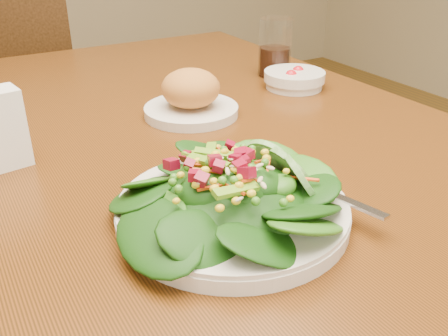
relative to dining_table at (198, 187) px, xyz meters
The scene contains 6 objects.
dining_table is the anchor object (origin of this frame).
chair_far 1.14m from the dining_table, 96.76° to the left, with size 0.50×0.50×0.93m.
salad_plate 0.29m from the dining_table, 106.36° to the right, with size 0.28×0.28×0.08m.
bread_plate 0.16m from the dining_table, 68.51° to the left, with size 0.17×0.17×0.09m.
tomato_bowl 0.34m from the dining_table, 21.89° to the left, with size 0.13×0.13×0.04m.
drinking_glass 0.41m from the dining_table, 34.54° to the left, with size 0.07×0.07×0.13m.
Camera 1 is at (-0.35, -0.69, 1.08)m, focal length 40.00 mm.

